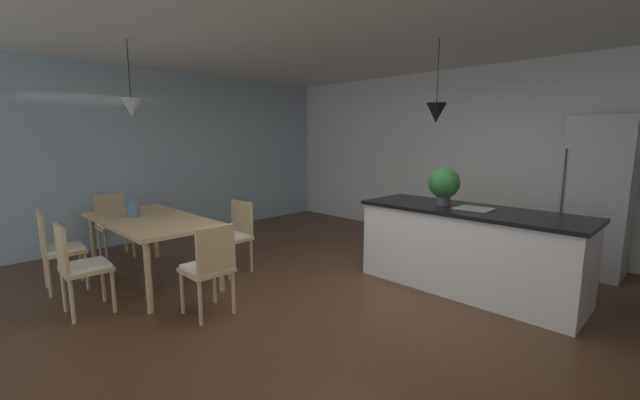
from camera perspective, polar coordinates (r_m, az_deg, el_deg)
name	(u,v)px	position (r m, az deg, el deg)	size (l,w,h in m)	color
ground_plane	(352,310)	(4.02, 4.60, -15.55)	(10.00, 8.40, 0.04)	#4C301E
ceiling_slab	(356,8)	(3.82, 5.19, 25.90)	(10.00, 8.40, 0.12)	white
wall_back_kitchen	(494,157)	(6.50, 23.84, 5.66)	(10.00, 0.12, 2.70)	white
window_wall_left_glazing	(164,155)	(7.00, -21.58, 6.00)	(0.06, 8.40, 2.70)	#9EB7C6
dining_table	(151,224)	(4.92, -23.23, -3.19)	(1.84, 0.93, 0.74)	tan
chair_near_right	(80,265)	(4.34, -31.34, -8.05)	(0.41, 0.41, 0.87)	tan
chair_near_left	(58,248)	(5.13, -33.59, -5.75)	(0.44, 0.44, 0.87)	tan
chair_far_right	(234,234)	(4.97, -12.30, -4.84)	(0.43, 0.43, 0.87)	tan
chair_kitchen_end	(209,266)	(3.83, -15.69, -9.20)	(0.40, 0.40, 0.87)	tan
chair_window_end	(114,223)	(6.15, -27.61, -3.00)	(0.42, 0.42, 0.87)	tan
kitchen_island	(468,248)	(4.59, 20.56, -6.55)	(2.32, 0.83, 0.91)	white
refrigerator	(598,197)	(5.78, 35.17, 0.41)	(0.67, 0.67, 1.90)	#B2B5B7
pendant_over_table	(132,108)	(4.94, -25.55, 11.94)	(0.21, 0.21, 0.83)	black
pendant_over_island_main	(436,113)	(4.64, 16.42, 11.99)	(0.22, 0.22, 0.89)	black
potted_plant_on_island	(444,184)	(4.60, 17.48, 2.23)	(0.34, 0.34, 0.42)	#4C4C51
vase_on_dining_table	(133,209)	(5.08, -25.34, -1.15)	(0.14, 0.14, 0.18)	slate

